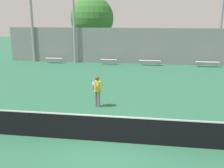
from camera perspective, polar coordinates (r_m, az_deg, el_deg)
ground_plane at (r=10.19m, az=-0.98°, el=-12.44°), size 100.00×100.00×0.00m
tennis_net at (r=9.96m, az=-1.00°, el=-9.69°), size 11.91×0.09×1.05m
tennis_player at (r=13.63m, az=-3.26°, el=-1.25°), size 0.53×0.51×1.64m
bench_courtside_near at (r=27.62m, az=-12.53°, el=5.43°), size 1.78×0.40×0.49m
bench_courtside_far at (r=26.32m, az=20.07°, el=4.48°), size 2.16×0.40×0.49m
bench_adjacent_court at (r=25.79m, az=8.24°, el=5.01°), size 2.09×0.40×0.49m
bench_by_gate at (r=26.13m, az=-0.70°, el=5.27°), size 1.60×0.40×0.49m
light_pole_near_left at (r=27.31m, az=23.00°, el=15.84°), size 0.90×0.60×9.92m
light_pole_far_right at (r=27.17m, az=-8.40°, el=16.18°), size 0.90×0.60×9.00m
light_pole_center_back at (r=28.91m, az=-17.19°, el=14.92°), size 0.90×0.60×9.07m
back_fence at (r=26.48m, az=5.30°, el=8.23°), size 26.75×0.06×3.55m
tree_green_broad at (r=34.02m, az=-4.34°, el=14.08°), size 5.42×5.42×7.15m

